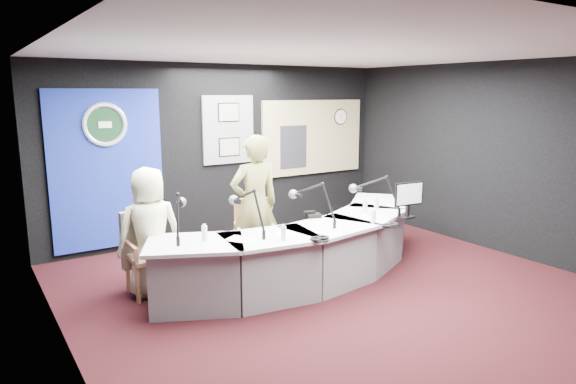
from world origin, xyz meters
TOP-DOWN VIEW (x-y plane):
  - ground at (0.00, 0.00)m, footprint 6.00×6.00m
  - ceiling at (0.00, 0.00)m, footprint 6.00×6.00m
  - wall_back at (0.00, 3.00)m, footprint 6.00×0.02m
  - wall_left at (-3.00, 0.00)m, footprint 0.02×6.00m
  - wall_right at (3.00, 0.00)m, footprint 0.02×6.00m
  - broadcast_desk at (-0.05, 0.55)m, footprint 4.50×1.90m
  - backdrop_panel at (-1.90, 2.97)m, footprint 1.60×0.05m
  - agency_seal at (-1.90, 2.93)m, footprint 0.63×0.07m
  - seal_center at (-1.90, 2.94)m, footprint 0.48×0.01m
  - pinboard at (0.05, 2.97)m, footprint 0.90×0.04m
  - framed_photo_upper at (0.05, 2.94)m, footprint 0.34×0.02m
  - framed_photo_lower at (0.05, 2.94)m, footprint 0.34×0.02m
  - booth_window_frame at (1.75, 2.97)m, footprint 2.12×0.06m
  - booth_glow at (1.75, 2.96)m, footprint 2.00×0.02m
  - equipment_rack at (1.30, 2.94)m, footprint 0.55×0.02m
  - wall_clock at (2.35, 2.94)m, footprint 0.28×0.01m
  - armchair_left at (-1.91, 1.11)m, footprint 0.48×0.48m
  - armchair_right at (-0.52, 1.11)m, footprint 0.68×0.68m
  - draped_jacket at (-1.93, 1.36)m, footprint 0.50×0.10m
  - person_man at (-1.91, 1.11)m, footprint 0.77×0.52m
  - person_woman at (-0.52, 1.11)m, footprint 0.70×0.49m
  - computer_monitor at (1.12, -0.01)m, footprint 0.39×0.06m
  - desk_phone at (0.12, 0.68)m, footprint 0.22×0.19m
  - headphones_near at (0.64, -0.20)m, footprint 0.21×0.21m
  - headphones_far at (-0.43, -0.20)m, footprint 0.23×0.23m
  - paper_stack at (-1.15, 0.28)m, footprint 0.37×0.40m
  - notepad at (-0.62, 0.20)m, footprint 0.21×0.29m
  - boom_mic_a at (-1.69, 0.72)m, footprint 0.39×0.68m
  - boom_mic_b at (-0.96, 0.46)m, footprint 0.17×0.74m
  - boom_mic_c at (-0.09, 0.39)m, footprint 0.33×0.70m
  - boom_mic_d at (0.88, 0.33)m, footprint 0.48×0.62m
  - water_bottles at (0.02, 0.29)m, footprint 3.10×0.63m

SIDE VIEW (x-z plane):
  - ground at x=0.00m, z-range 0.00..0.00m
  - broadcast_desk at x=-0.05m, z-range 0.00..0.75m
  - armchair_left at x=-1.91m, z-range 0.00..0.85m
  - armchair_right at x=-0.52m, z-range 0.00..0.95m
  - draped_jacket at x=-1.93m, z-range 0.27..0.97m
  - paper_stack at x=-1.15m, z-range 0.75..0.75m
  - notepad at x=-0.62m, z-range 0.75..0.75m
  - person_man at x=-1.91m, z-range 0.00..1.52m
  - headphones_near at x=0.64m, z-range 0.75..0.79m
  - headphones_far at x=-0.43m, z-range 0.75..0.79m
  - desk_phone at x=0.12m, z-range 0.75..0.80m
  - water_bottles at x=0.02m, z-range 0.75..0.93m
  - person_woman at x=-0.52m, z-range 0.00..1.82m
  - boom_mic_a at x=-1.69m, z-range 0.75..1.35m
  - boom_mic_b at x=-0.96m, z-range 0.75..1.35m
  - boom_mic_c at x=-0.09m, z-range 0.75..1.35m
  - boom_mic_d at x=0.88m, z-range 0.75..1.35m
  - computer_monitor at x=1.12m, z-range 0.94..1.20m
  - backdrop_panel at x=-1.90m, z-range 0.10..2.40m
  - wall_back at x=0.00m, z-range 0.00..2.80m
  - wall_left at x=-3.00m, z-range 0.00..2.80m
  - wall_right at x=3.00m, z-range 0.00..2.80m
  - equipment_rack at x=1.30m, z-range 1.03..1.78m
  - framed_photo_lower at x=0.05m, z-range 1.33..1.60m
  - booth_window_frame at x=1.75m, z-range 0.89..2.21m
  - booth_glow at x=1.75m, z-range 0.95..2.15m
  - pinboard at x=0.05m, z-range 1.20..2.30m
  - agency_seal at x=-1.90m, z-range 1.58..2.21m
  - seal_center at x=-1.90m, z-range 1.66..2.14m
  - wall_clock at x=2.35m, z-range 1.76..2.04m
  - framed_photo_upper at x=0.05m, z-range 1.89..2.17m
  - ceiling at x=0.00m, z-range 2.79..2.81m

